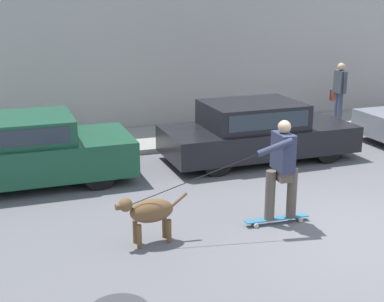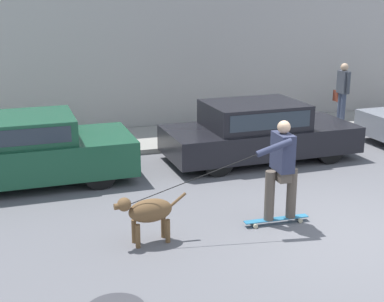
{
  "view_description": "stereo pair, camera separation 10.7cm",
  "coord_description": "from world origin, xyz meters",
  "px_view_note": "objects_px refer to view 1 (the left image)",
  "views": [
    {
      "loc": [
        -4.56,
        -6.08,
        3.38
      ],
      "look_at": [
        -1.83,
        1.84,
        0.95
      ],
      "focal_mm": 50.0,
      "sensor_mm": 36.0,
      "label": 1
    },
    {
      "loc": [
        -4.46,
        -6.12,
        3.38
      ],
      "look_at": [
        -1.83,
        1.84,
        0.95
      ],
      "focal_mm": 50.0,
      "sensor_mm": 36.0,
      "label": 2
    }
  ],
  "objects_px": {
    "parked_car_0": "(23,151)",
    "skateboarder": "(281,166)",
    "dog": "(149,212)",
    "pedestrian_with_bag": "(339,90)",
    "parked_car_1": "(257,132)"
  },
  "relations": [
    {
      "from": "dog",
      "to": "pedestrian_with_bag",
      "type": "relative_size",
      "value": 0.67
    },
    {
      "from": "skateboarder",
      "to": "dog",
      "type": "bearing_deg",
      "value": 3.11
    },
    {
      "from": "parked_car_1",
      "to": "pedestrian_with_bag",
      "type": "relative_size",
      "value": 2.56
    },
    {
      "from": "parked_car_0",
      "to": "dog",
      "type": "height_order",
      "value": "parked_car_0"
    },
    {
      "from": "dog",
      "to": "pedestrian_with_bag",
      "type": "distance_m",
      "value": 8.42
    },
    {
      "from": "parked_car_0",
      "to": "dog",
      "type": "xyz_separation_m",
      "value": [
        1.57,
        -3.21,
        -0.15
      ]
    },
    {
      "from": "parked_car_0",
      "to": "pedestrian_with_bag",
      "type": "distance_m",
      "value": 8.39
    },
    {
      "from": "parked_car_0",
      "to": "pedestrian_with_bag",
      "type": "relative_size",
      "value": 2.47
    },
    {
      "from": "parked_car_0",
      "to": "parked_car_1",
      "type": "distance_m",
      "value": 4.76
    },
    {
      "from": "pedestrian_with_bag",
      "to": "parked_car_1",
      "type": "bearing_deg",
      "value": -148.09
    },
    {
      "from": "parked_car_0",
      "to": "skateboarder",
      "type": "distance_m",
      "value": 4.84
    },
    {
      "from": "parked_car_0",
      "to": "skateboarder",
      "type": "xyz_separation_m",
      "value": [
        3.64,
        -3.19,
        0.29
      ]
    },
    {
      "from": "parked_car_0",
      "to": "dog",
      "type": "bearing_deg",
      "value": -64.6
    },
    {
      "from": "dog",
      "to": "skateboarder",
      "type": "xyz_separation_m",
      "value": [
        2.07,
        0.03,
        0.44
      ]
    },
    {
      "from": "skateboarder",
      "to": "pedestrian_with_bag",
      "type": "distance_m",
      "value": 6.89
    }
  ]
}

